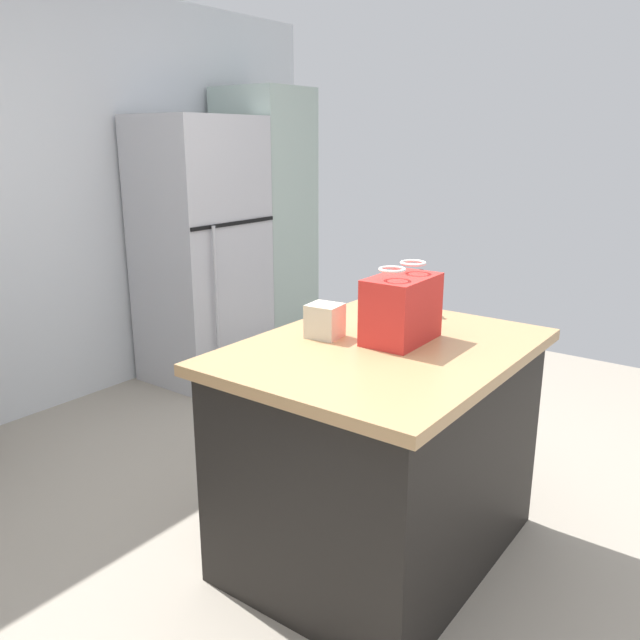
{
  "coord_description": "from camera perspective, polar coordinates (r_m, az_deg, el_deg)",
  "views": [
    {
      "loc": [
        -1.92,
        -1.31,
        1.65
      ],
      "look_at": [
        0.11,
        0.19,
        0.94
      ],
      "focal_mm": 36.27,
      "sensor_mm": 36.0,
      "label": 1
    }
  ],
  "objects": [
    {
      "name": "ground",
      "position": [
        2.85,
        1.88,
        -19.64
      ],
      "size": [
        6.28,
        6.28,
        0.0
      ],
      "primitive_type": "plane",
      "color": "#9E9384"
    },
    {
      "name": "back_wall",
      "position": [
        4.17,
        -26.3,
        9.06
      ],
      "size": [
        5.23,
        0.13,
        2.56
      ],
      "color": "silver",
      "rests_on": "ground"
    },
    {
      "name": "kitchen_island",
      "position": [
        2.64,
        5.33,
        -11.39
      ],
      "size": [
        1.24,
        0.95,
        0.89
      ],
      "color": "black",
      "rests_on": "ground"
    },
    {
      "name": "refrigerator",
      "position": [
        4.56,
        -10.4,
        5.99
      ],
      "size": [
        0.78,
        0.68,
        1.8
      ],
      "color": "#B7B7BC",
      "rests_on": "ground"
    },
    {
      "name": "tall_cabinet",
      "position": [
        5.03,
        -4.78,
        8.3
      ],
      "size": [
        0.54,
        0.6,
        2.01
      ],
      "color": "#9EB2A8",
      "rests_on": "ground"
    },
    {
      "name": "shopping_bag",
      "position": [
        2.5,
        7.19,
        1.02
      ],
      "size": [
        0.32,
        0.2,
        0.3
      ],
      "color": "red",
      "rests_on": "kitchen_island"
    },
    {
      "name": "small_box",
      "position": [
        2.55,
        0.42,
        -0.07
      ],
      "size": [
        0.13,
        0.14,
        0.13
      ],
      "primitive_type": "cube",
      "rotation": [
        0.0,
        0.0,
        0.11
      ],
      "color": "beige",
      "rests_on": "kitchen_island"
    },
    {
      "name": "bottle",
      "position": [
        2.92,
        8.83,
        2.23
      ],
      "size": [
        0.07,
        0.07,
        0.2
      ],
      "color": "white",
      "rests_on": "kitchen_island"
    }
  ]
}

